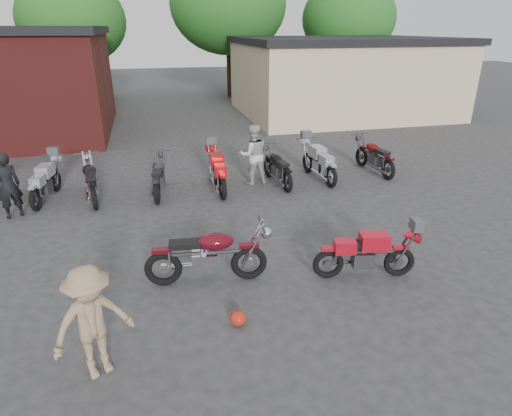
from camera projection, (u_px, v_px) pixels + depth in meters
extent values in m
plane|color=#2D2D2F|center=(247.00, 290.00, 7.47)|extent=(90.00, 90.00, 0.00)
cube|color=tan|center=(341.00, 79.00, 22.10)|extent=(10.00, 8.00, 3.50)
ellipsoid|color=#A82111|center=(238.00, 318.00, 6.55)|extent=(0.30, 0.30, 0.24)
imported|color=black|center=(8.00, 186.00, 10.03)|extent=(0.69, 0.62, 1.60)
imported|color=#B3B3AE|center=(253.00, 155.00, 12.22)|extent=(0.86, 0.68, 1.73)
imported|color=#92775A|center=(92.00, 323.00, 5.39)|extent=(1.19, 0.97, 1.60)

